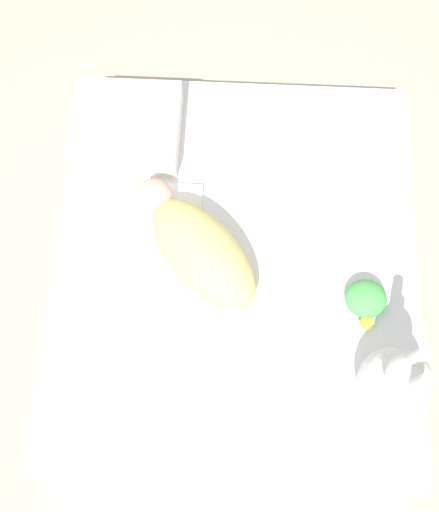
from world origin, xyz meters
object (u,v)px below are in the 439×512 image
object	(u,v)px
swaddled_baby	(198,248)
bunny_plush	(396,382)
pillow	(127,127)
turtle_plush	(366,300)

from	to	relation	value
swaddled_baby	bunny_plush	xyz separation A→B (m)	(0.36, 0.53, 0.04)
pillow	turtle_plush	size ratio (longest dim) A/B	2.32
pillow	bunny_plush	bearing A→B (deg)	45.54
swaddled_baby	bunny_plush	size ratio (longest dim) A/B	1.21
bunny_plush	turtle_plush	xyz separation A→B (m)	(-0.24, -0.05, -0.08)
pillow	turtle_plush	world-z (taller)	pillow
bunny_plush	turtle_plush	size ratio (longest dim) A/B	2.60
swaddled_baby	turtle_plush	distance (m)	0.50
swaddled_baby	pillow	distance (m)	0.48
swaddled_baby	bunny_plush	world-z (taller)	bunny_plush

